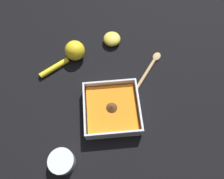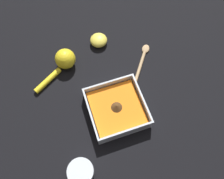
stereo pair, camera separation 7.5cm
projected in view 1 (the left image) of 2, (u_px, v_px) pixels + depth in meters
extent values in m
plane|color=black|center=(113.00, 109.00, 0.75)|extent=(4.00, 4.00, 0.00)
cube|color=silver|center=(112.00, 111.00, 0.74)|extent=(0.18, 0.18, 0.01)
cube|color=silver|center=(138.00, 106.00, 0.72)|extent=(0.18, 0.01, 0.05)
cube|color=silver|center=(85.00, 110.00, 0.71)|extent=(0.18, 0.01, 0.05)
cube|color=silver|center=(114.00, 134.00, 0.68)|extent=(0.01, 0.17, 0.05)
cube|color=silver|center=(109.00, 84.00, 0.75)|extent=(0.01, 0.17, 0.05)
cube|color=orange|center=(112.00, 109.00, 0.73)|extent=(0.16, 0.16, 0.02)
cone|color=#4C3319|center=(112.00, 107.00, 0.71)|extent=(0.04, 0.04, 0.02)
cylinder|color=silver|center=(62.00, 162.00, 0.66)|extent=(0.08, 0.08, 0.04)
cylinder|color=#4C3319|center=(62.00, 162.00, 0.66)|extent=(0.07, 0.07, 0.02)
sphere|color=yellow|center=(75.00, 51.00, 0.81)|extent=(0.07, 0.07, 0.07)
cylinder|color=yellow|center=(54.00, 68.00, 0.81)|extent=(0.08, 0.11, 0.02)
ellipsoid|color=#EFDB4C|center=(112.00, 39.00, 0.85)|extent=(0.07, 0.07, 0.04)
ellipsoid|color=tan|center=(157.00, 57.00, 0.83)|extent=(0.05, 0.05, 0.01)
cylinder|color=tan|center=(145.00, 74.00, 0.80)|extent=(0.12, 0.10, 0.01)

